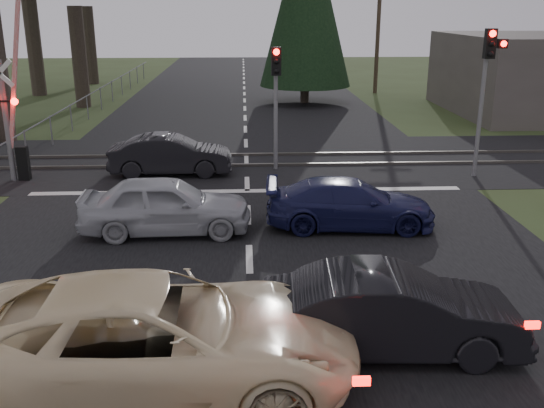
{
  "coord_description": "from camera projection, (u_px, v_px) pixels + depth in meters",
  "views": [
    {
      "loc": [
        -0.09,
        -9.38,
        5.3
      ],
      "look_at": [
        0.5,
        2.92,
        1.3
      ],
      "focal_mm": 40.0,
      "sensor_mm": 36.0,
      "label": 1
    }
  ],
  "objects": [
    {
      "name": "ground",
      "position": [
        251.0,
        327.0,
        10.56
      ],
      "size": [
        120.0,
        120.0,
        0.0
      ],
      "primitive_type": "plane",
      "color": "#303C1B",
      "rests_on": "ground"
    },
    {
      "name": "road",
      "position": [
        247.0,
        175.0,
        20.05
      ],
      "size": [
        14.0,
        100.0,
        0.01
      ],
      "primitive_type": "cube",
      "color": "black",
      "rests_on": "ground"
    },
    {
      "name": "rail_corridor",
      "position": [
        246.0,
        161.0,
        21.95
      ],
      "size": [
        120.0,
        8.0,
        0.01
      ],
      "primitive_type": "cube",
      "color": "black",
      "rests_on": "ground"
    },
    {
      "name": "stop_line",
      "position": [
        247.0,
        191.0,
        18.34
      ],
      "size": [
        13.0,
        0.35,
        0.0
      ],
      "primitive_type": "cube",
      "color": "silver",
      "rests_on": "ground"
    },
    {
      "name": "rail_near",
      "position": [
        247.0,
        165.0,
        21.18
      ],
      "size": [
        120.0,
        0.12,
        0.1
      ],
      "primitive_type": "cube",
      "color": "#59544C",
      "rests_on": "ground"
    },
    {
      "name": "rail_far",
      "position": [
        246.0,
        155.0,
        22.7
      ],
      "size": [
        120.0,
        0.12,
        0.1
      ],
      "primitive_type": "cube",
      "color": "#59544C",
      "rests_on": "ground"
    },
    {
      "name": "crossing_signal",
      "position": [
        13.0,
        117.0,
        18.89
      ],
      "size": [
        1.62,
        0.38,
        6.96
      ],
      "color": "slate",
      "rests_on": "ground"
    },
    {
      "name": "traffic_signal_right",
      "position": [
        488.0,
        74.0,
        18.87
      ],
      "size": [
        0.68,
        0.48,
        4.7
      ],
      "color": "slate",
      "rests_on": "ground"
    },
    {
      "name": "traffic_signal_center",
      "position": [
        276.0,
        87.0,
        19.88
      ],
      "size": [
        0.32,
        0.48,
        4.1
      ],
      "color": "slate",
      "rests_on": "ground"
    },
    {
      "name": "utility_pole_mid",
      "position": [
        379.0,
        17.0,
        37.98
      ],
      "size": [
        1.8,
        0.26,
        9.0
      ],
      "color": "#4C3D2D",
      "rests_on": "ground"
    },
    {
      "name": "utility_pole_far",
      "position": [
        326.0,
        13.0,
        61.72
      ],
      "size": [
        1.8,
        0.26,
        9.0
      ],
      "color": "#4C3D2D",
      "rests_on": "ground"
    },
    {
      "name": "fence_left",
      "position": [
        96.0,
        114.0,
        31.58
      ],
      "size": [
        0.1,
        36.0,
        1.2
      ],
      "primitive_type": null,
      "color": "slate",
      "rests_on": "ground"
    },
    {
      "name": "cream_coupe",
      "position": [
        152.0,
        338.0,
        8.62
      ],
      "size": [
        5.98,
        2.84,
        1.65
      ],
      "primitive_type": "imported",
      "rotation": [
        0.0,
        0.0,
        1.59
      ],
      "color": "beige",
      "rests_on": "ground"
    },
    {
      "name": "dark_hatchback",
      "position": [
        392.0,
        312.0,
        9.63
      ],
      "size": [
        4.22,
        1.66,
        1.37
      ],
      "primitive_type": "imported",
      "rotation": [
        0.0,
        0.0,
        1.52
      ],
      "color": "black",
      "rests_on": "ground"
    },
    {
      "name": "silver_car",
      "position": [
        166.0,
        205.0,
        14.78
      ],
      "size": [
        4.19,
        1.77,
        1.41
      ],
      "primitive_type": "imported",
      "rotation": [
        0.0,
        0.0,
        1.6
      ],
      "color": "#A7AAAF",
      "rests_on": "ground"
    },
    {
      "name": "blue_sedan",
      "position": [
        350.0,
        204.0,
        15.19
      ],
      "size": [
        4.31,
        1.96,
        1.22
      ],
      "primitive_type": "imported",
      "rotation": [
        0.0,
        0.0,
        1.51
      ],
      "color": "#161843",
      "rests_on": "ground"
    },
    {
      "name": "dark_car_far",
      "position": [
        171.0,
        155.0,
        20.0
      ],
      "size": [
        4.01,
        1.44,
        1.32
      ],
      "primitive_type": "imported",
      "rotation": [
        0.0,
        0.0,
        1.58
      ],
      "color": "black",
      "rests_on": "ground"
    }
  ]
}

